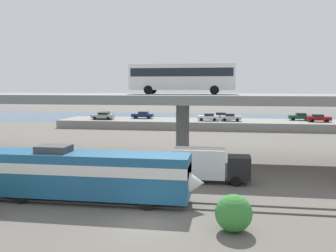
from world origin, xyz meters
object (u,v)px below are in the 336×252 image
object	(u,v)px
parked_car_0	(300,116)
parked_car_6	(103,116)
service_truck_west	(209,164)
parked_car_7	(319,118)
parked_car_3	(220,116)
parked_car_1	(104,115)
train_locomotive	(97,173)
parked_car_2	(208,117)
parked_car_4	(231,117)
parked_car_5	(143,115)
transit_bus_on_overpass	(182,76)

from	to	relation	value
parked_car_0	parked_car_6	distance (m)	40.67
service_truck_west	parked_car_7	bearing A→B (deg)	66.10
parked_car_3	parked_car_1	bearing A→B (deg)	3.03
train_locomotive	parked_car_2	distance (m)	49.75
parked_car_0	parked_car_6	bearing A→B (deg)	6.48
service_truck_west	parked_car_0	distance (m)	49.34
service_truck_west	parked_car_7	xyz separation A→B (m)	(19.25, 43.46, 0.72)
train_locomotive	parked_car_4	distance (m)	50.56
parked_car_7	parked_car_3	bearing A→B (deg)	173.95
train_locomotive	parked_car_7	world-z (taller)	train_locomotive
service_truck_west	parked_car_7	size ratio (longest dim) A/B	1.54
parked_car_1	parked_car_5	size ratio (longest dim) A/B	0.88
transit_bus_on_overpass	parked_car_3	size ratio (longest dim) A/B	2.62
train_locomotive	parked_car_6	size ratio (longest dim) A/B	3.50
parked_car_2	parked_car_7	size ratio (longest dim) A/B	0.96
service_truck_west	parked_car_5	distance (m)	48.63
service_truck_west	transit_bus_on_overpass	bearing A→B (deg)	110.28
service_truck_west	parked_car_3	distance (m)	45.49
parked_car_1	parked_car_3	bearing A→B (deg)	-176.97
parked_car_7	parked_car_1	bearing A→B (deg)	179.07
parked_car_1	train_locomotive	bearing A→B (deg)	108.04
parked_car_5	parked_car_6	bearing A→B (deg)	26.26
service_truck_west	parked_car_2	distance (m)	42.40
parked_car_1	transit_bus_on_overpass	bearing A→B (deg)	121.44
parked_car_1	parked_car_6	bearing A→B (deg)	103.44
parked_car_3	parked_car_7	distance (m)	19.24
transit_bus_on_overpass	service_truck_west	size ratio (longest dim) A/B	1.76
parked_car_1	parked_car_7	size ratio (longest dim) A/B	0.92
train_locomotive	parked_car_2	bearing A→B (deg)	83.32
train_locomotive	parked_car_0	bearing A→B (deg)	65.68
parked_car_1	parked_car_4	distance (m)	26.98
train_locomotive	service_truck_west	size ratio (longest dim) A/B	2.40
parked_car_6	transit_bus_on_overpass	bearing A→B (deg)	122.48
parked_car_2	parked_car_7	distance (m)	21.44
parked_car_4	transit_bus_on_overpass	bearing A→B (deg)	-100.23
service_truck_west	parked_car_0	bearing A→B (deg)	70.72
transit_bus_on_overpass	service_truck_west	xyz separation A→B (m)	(3.62, -9.78, -8.09)
parked_car_1	parked_car_2	world-z (taller)	same
parked_car_0	parked_car_6	size ratio (longest dim) A/B	0.94
train_locomotive	parked_car_5	size ratio (longest dim) A/B	3.54
parked_car_4	parked_car_5	xyz separation A→B (m)	(-18.74, 3.31, 0.00)
train_locomotive	parked_car_1	xyz separation A→B (m)	(-16.69, 51.24, 0.17)
transit_bus_on_overpass	parked_car_3	xyz separation A→B (m)	(3.73, 35.70, -7.36)
parked_car_2	parked_car_5	size ratio (longest dim) A/B	0.92
parked_car_5	parked_car_2	bearing A→B (deg)	166.56
train_locomotive	transit_bus_on_overpass	bearing A→B (deg)	75.57
parked_car_3	parked_car_6	bearing A→B (deg)	8.22
parked_car_3	parked_car_6	world-z (taller)	same
service_truck_west	parked_car_0	xyz separation A→B (m)	(16.29, 46.57, 0.72)
parked_car_2	parked_car_4	world-z (taller)	same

